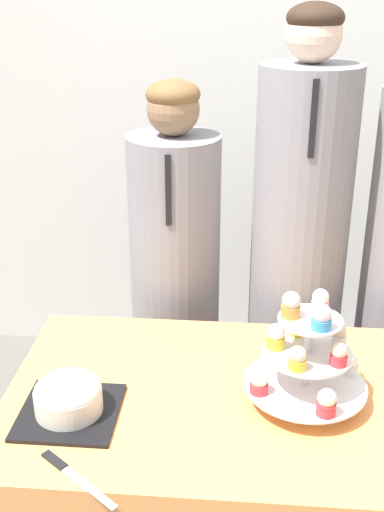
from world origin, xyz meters
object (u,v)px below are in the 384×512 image
Objects in this scene: cake_knife at (66,470)px; student_1 at (297,276)px; round_cake at (68,397)px; student_0 at (175,299)px; cupcake_stand at (306,354)px.

cake_knife is 0.12× the size of student_1.
student_0 is at bearing 76.15° from round_cake.
student_1 is at bearing 97.10° from cake_knife.
student_0 reaches higher than cupcake_stand.
student_1 reaches higher than student_0.
round_cake is 0.58m from cupcake_stand.
student_0 is (0.14, 0.92, -0.06)m from cake_knife.
student_1 reaches higher than round_cake.
student_0 is 0.43m from student_1.
cupcake_stand is 0.22× the size of student_0.
cake_knife is 0.62m from cupcake_stand.
cupcake_stand is 0.19× the size of student_1.
student_0 is at bearing -180.00° from student_1.
cupcake_stand is (0.57, 0.10, 0.09)m from round_cake.
round_cake is at bearing -103.85° from student_0.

